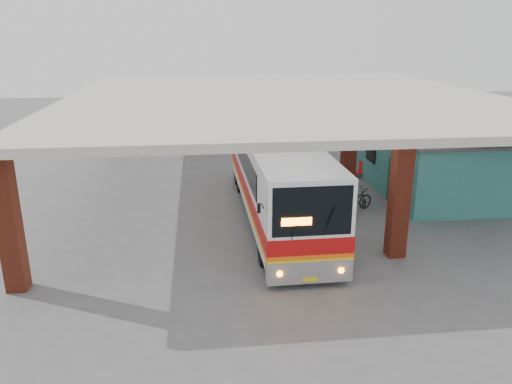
{
  "coord_description": "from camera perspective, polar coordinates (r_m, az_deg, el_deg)",
  "views": [
    {
      "loc": [
        -3.81,
        -18.58,
        7.6
      ],
      "look_at": [
        -1.62,
        0.0,
        1.58
      ],
      "focal_mm": 35.0,
      "sensor_mm": 36.0,
      "label": 1
    }
  ],
  "objects": [
    {
      "name": "pedestrian",
      "position": [
        18.04,
        10.24,
        -4.28
      ],
      "size": [
        0.77,
        0.64,
        1.8
      ],
      "primitive_type": "imported",
      "rotation": [
        0.0,
        0.0,
        3.5
      ],
      "color": "red",
      "rests_on": "ground"
    },
    {
      "name": "ground",
      "position": [
        20.44,
        4.53,
        -4.07
      ],
      "size": [
        90.0,
        90.0,
        0.0
      ],
      "primitive_type": "plane",
      "color": "#515154",
      "rests_on": "ground"
    },
    {
      "name": "red_chair",
      "position": [
        27.88,
        11.75,
        2.49
      ],
      "size": [
        0.54,
        0.54,
        0.88
      ],
      "rotation": [
        0.0,
        0.0,
        0.2
      ],
      "color": "red",
      "rests_on": "ground"
    },
    {
      "name": "coach_bus",
      "position": [
        20.88,
        2.37,
        1.86
      ],
      "size": [
        2.83,
        12.91,
        3.75
      ],
      "rotation": [
        0.0,
        0.0,
        0.01
      ],
      "color": "white",
      "rests_on": "ground"
    },
    {
      "name": "canopy_roof",
      "position": [
        25.64,
        3.07,
        10.86
      ],
      "size": [
        21.0,
        23.0,
        0.3
      ],
      "primitive_type": "cube",
      "color": "beige",
      "rests_on": "brick_columns"
    },
    {
      "name": "motorcycle",
      "position": [
        22.48,
        11.07,
        -0.87
      ],
      "size": [
        2.1,
        1.36,
        1.04
      ],
      "primitive_type": "imported",
      "rotation": [
        0.0,
        0.0,
        1.94
      ],
      "color": "black",
      "rests_on": "ground"
    },
    {
      "name": "brick_columns",
      "position": [
        24.76,
        5.69,
        5.08
      ],
      "size": [
        20.1,
        21.6,
        4.35
      ],
      "color": "maroon",
      "rests_on": "ground"
    },
    {
      "name": "shop_building",
      "position": [
        25.97,
        19.35,
        3.36
      ],
      "size": [
        5.2,
        8.2,
        3.11
      ],
      "color": "#307479",
      "rests_on": "ground"
    }
  ]
}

